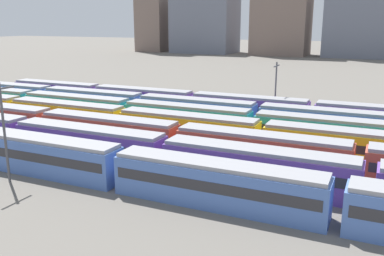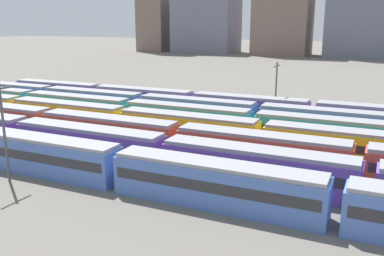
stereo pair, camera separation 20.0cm
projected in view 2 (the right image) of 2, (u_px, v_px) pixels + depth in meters
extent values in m
cube|color=#4C70BC|center=(40.00, 156.00, 42.27)|extent=(18.00, 3.00, 3.40)
cube|color=#2D2D33|center=(40.00, 152.00, 42.17)|extent=(17.20, 3.06, 0.90)
cube|color=#939399|center=(38.00, 138.00, 41.81)|extent=(17.60, 2.70, 0.35)
cube|color=#4C70BC|center=(216.00, 186.00, 34.62)|extent=(18.00, 3.00, 3.40)
cube|color=#2D2D33|center=(216.00, 181.00, 34.52)|extent=(17.20, 3.06, 0.90)
cube|color=#939399|center=(216.00, 164.00, 34.16)|extent=(17.60, 2.70, 0.35)
cube|color=#6B429E|center=(89.00, 145.00, 46.07)|extent=(18.00, 3.00, 3.40)
cube|color=#2D2D33|center=(88.00, 141.00, 45.97)|extent=(17.20, 3.06, 0.90)
cube|color=#939399|center=(88.00, 128.00, 45.61)|extent=(17.60, 2.70, 0.35)
cube|color=#6B429E|center=(257.00, 170.00, 38.42)|extent=(18.00, 3.00, 3.40)
cube|color=#2D2D33|center=(257.00, 165.00, 38.32)|extent=(17.20, 3.06, 0.90)
cube|color=#939399|center=(257.00, 150.00, 37.96)|extent=(17.60, 2.70, 0.35)
cube|color=#BC4C38|center=(108.00, 133.00, 51.10)|extent=(18.00, 3.00, 3.40)
cube|color=#2D2D33|center=(108.00, 130.00, 51.00)|extent=(17.20, 3.06, 0.90)
cube|color=#939399|center=(108.00, 118.00, 50.64)|extent=(17.60, 2.70, 0.35)
cube|color=#BC4C38|center=(261.00, 153.00, 43.44)|extent=(18.00, 3.00, 3.40)
cube|color=#2D2D33|center=(261.00, 149.00, 43.34)|extent=(17.20, 3.06, 0.90)
cube|color=#939399|center=(261.00, 135.00, 42.98)|extent=(17.60, 2.70, 0.35)
cube|color=yellow|center=(67.00, 116.00, 60.05)|extent=(18.00, 3.00, 3.40)
cube|color=#2D2D33|center=(67.00, 113.00, 59.95)|extent=(17.20, 3.06, 0.90)
cube|color=#939399|center=(66.00, 103.00, 59.59)|extent=(17.60, 2.70, 0.35)
cube|color=yellow|center=(187.00, 130.00, 52.39)|extent=(18.00, 3.00, 3.40)
cube|color=#2D2D33|center=(187.00, 127.00, 52.29)|extent=(17.20, 3.06, 0.90)
cube|color=#939399|center=(187.00, 115.00, 51.93)|extent=(17.60, 2.70, 0.35)
cube|color=yellow|center=(349.00, 149.00, 44.74)|extent=(18.00, 3.00, 3.40)
cube|color=#2D2D33|center=(349.00, 145.00, 44.64)|extent=(17.20, 3.06, 0.90)
cube|color=#939399|center=(350.00, 132.00, 44.28)|extent=(17.60, 2.70, 0.35)
cube|color=teal|center=(77.00, 108.00, 65.66)|extent=(18.00, 3.00, 3.40)
cube|color=#2D2D33|center=(77.00, 106.00, 65.56)|extent=(17.20, 3.06, 0.90)
cube|color=#939399|center=(76.00, 96.00, 65.20)|extent=(17.60, 2.70, 0.35)
cube|color=teal|center=(187.00, 120.00, 58.01)|extent=(18.00, 3.00, 3.40)
cube|color=#2D2D33|center=(187.00, 117.00, 57.91)|extent=(17.20, 3.06, 0.90)
cube|color=#939399|center=(187.00, 106.00, 57.55)|extent=(17.60, 2.70, 0.35)
cube|color=teal|center=(330.00, 135.00, 50.35)|extent=(18.00, 3.00, 3.40)
cube|color=#2D2D33|center=(330.00, 131.00, 50.25)|extent=(17.20, 3.06, 0.90)
cube|color=#939399|center=(331.00, 119.00, 49.89)|extent=(17.60, 2.70, 0.35)
cube|color=#4C70BC|center=(10.00, 94.00, 78.25)|extent=(18.00, 3.00, 3.40)
cube|color=#2D2D33|center=(10.00, 92.00, 78.15)|extent=(17.20, 3.06, 0.90)
cube|color=#939399|center=(9.00, 84.00, 77.79)|extent=(17.60, 2.70, 0.35)
cube|color=#4C70BC|center=(93.00, 102.00, 70.60)|extent=(18.00, 3.00, 3.40)
cube|color=#2D2D33|center=(93.00, 100.00, 70.50)|extent=(17.20, 3.06, 0.90)
cube|color=#939399|center=(93.00, 91.00, 70.14)|extent=(17.60, 2.70, 0.35)
cube|color=#4C70BC|center=(196.00, 112.00, 62.94)|extent=(18.00, 3.00, 3.40)
cube|color=#2D2D33|center=(196.00, 109.00, 62.84)|extent=(17.20, 3.06, 0.90)
cube|color=#939399|center=(196.00, 100.00, 62.48)|extent=(17.60, 2.70, 0.35)
cube|color=#4C70BC|center=(328.00, 124.00, 55.29)|extent=(18.00, 3.00, 3.40)
cube|color=#2D2D33|center=(328.00, 121.00, 55.19)|extent=(17.20, 3.06, 0.90)
cube|color=#939399|center=(329.00, 110.00, 54.83)|extent=(17.60, 2.70, 0.35)
cube|color=#6B429E|center=(58.00, 92.00, 80.17)|extent=(18.00, 3.00, 3.40)
cube|color=#2D2D33|center=(57.00, 90.00, 80.07)|extent=(17.20, 3.06, 0.90)
cube|color=#939399|center=(57.00, 83.00, 79.71)|extent=(17.60, 2.70, 0.35)
cube|color=#6B429E|center=(143.00, 100.00, 72.52)|extent=(18.00, 3.00, 3.40)
cube|color=#2D2D33|center=(143.00, 98.00, 72.42)|extent=(17.20, 3.06, 0.90)
cube|color=#939399|center=(143.00, 89.00, 72.06)|extent=(17.60, 2.70, 0.35)
cube|color=#6B429E|center=(249.00, 109.00, 64.86)|extent=(18.00, 3.00, 3.40)
cube|color=#2D2D33|center=(249.00, 107.00, 64.76)|extent=(17.20, 3.06, 0.90)
cube|color=#939399|center=(250.00, 97.00, 64.40)|extent=(17.60, 2.70, 0.35)
cube|color=#6B429E|center=(383.00, 121.00, 57.21)|extent=(18.00, 3.00, 3.40)
cube|color=#2D2D33|center=(384.00, 118.00, 57.11)|extent=(17.20, 3.06, 0.90)
cylinder|color=#4C4C51|center=(276.00, 91.00, 65.35)|extent=(0.24, 0.24, 8.80)
cube|color=#47474C|center=(277.00, 66.00, 64.42)|extent=(0.16, 3.20, 0.16)
cylinder|color=#4C4C51|center=(4.00, 133.00, 39.07)|extent=(0.24, 0.24, 9.50)
cube|color=slate|center=(206.00, 26.00, 203.41)|extent=(28.96, 20.93, 25.65)
cube|color=#7A665B|center=(283.00, 11.00, 186.93)|extent=(24.15, 19.11, 38.30)
cube|color=slate|center=(364.00, 0.00, 172.56)|extent=(28.04, 16.25, 46.88)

